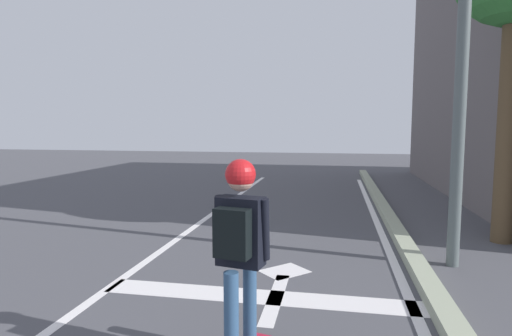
{
  "coord_description": "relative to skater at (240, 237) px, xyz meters",
  "views": [
    {
      "loc": [
        1.94,
        1.14,
        1.88
      ],
      "look_at": [
        0.93,
        6.5,
        1.33
      ],
      "focal_mm": 29.48,
      "sensor_mm": 36.0,
      "label": 1
    }
  ],
  "objects": [
    {
      "name": "curb_strip",
      "position": [
        1.76,
        1.86,
        -0.98
      ],
      "size": [
        0.24,
        24.0,
        0.14
      ],
      "primitive_type": "cube",
      "color": "#9DA38A",
      "rests_on": "ground"
    },
    {
      "name": "lane_arrow_stem",
      "position": [
        0.08,
        1.4,
        -1.05
      ],
      "size": [
        0.16,
        1.4,
        0.01
      ],
      "primitive_type": "cube",
      "color": "white",
      "rests_on": "ground"
    },
    {
      "name": "lane_line_center",
      "position": [
        -1.86,
        1.86,
        -1.05
      ],
      "size": [
        0.12,
        20.0,
        0.01
      ],
      "primitive_type": "cube",
      "color": "white",
      "rests_on": "ground"
    },
    {
      "name": "stop_bar",
      "position": [
        -0.1,
        1.39,
        -1.05
      ],
      "size": [
        3.53,
        0.4,
        0.01
      ],
      "primitive_type": "cube",
      "color": "white",
      "rests_on": "ground"
    },
    {
      "name": "skater",
      "position": [
        0.0,
        0.0,
        0.0
      ],
      "size": [
        0.43,
        0.6,
        1.55
      ],
      "color": "#2F4F74",
      "rests_on": "skateboard"
    },
    {
      "name": "lane_arrow_head",
      "position": [
        0.08,
        2.25,
        -1.05
      ],
      "size": [
        0.71,
        0.71,
        0.01
      ],
      "primitive_type": "cube",
      "rotation": [
        0.0,
        0.0,
        0.79
      ],
      "color": "white",
      "rests_on": "ground"
    },
    {
      "name": "lane_line_curbside",
      "position": [
        1.51,
        1.86,
        -1.05
      ],
      "size": [
        0.12,
        20.0,
        0.01
      ],
      "primitive_type": "cube",
      "color": "white",
      "rests_on": "ground"
    }
  ]
}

